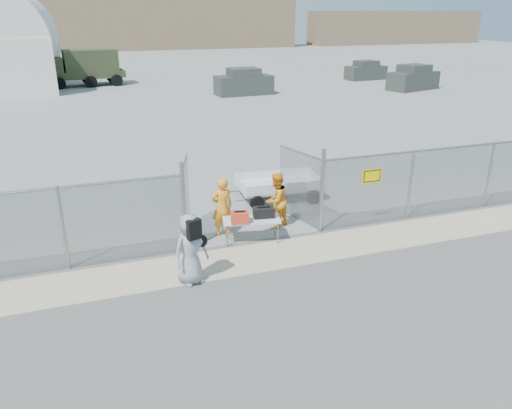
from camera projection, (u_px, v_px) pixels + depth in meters
name	position (u px, v px, depth m)	size (l,w,h in m)	color
ground	(282.00, 273.00, 12.36)	(160.00, 160.00, 0.00)	#555555
tarmac_inside	(124.00, 76.00, 49.34)	(160.00, 80.00, 0.01)	gray
dirt_strip	(268.00, 256.00, 13.24)	(44.00, 1.60, 0.01)	#C4B093
distant_hills	(132.00, 21.00, 80.93)	(140.00, 6.00, 9.00)	#7F684F
chain_link_fence	(256.00, 204.00, 13.72)	(40.00, 0.20, 2.20)	gray
quonset_hangar	(3.00, 36.00, 43.08)	(9.00, 18.00, 8.00)	silver
folding_table	(252.00, 230.00, 13.97)	(1.59, 0.66, 0.68)	silver
orange_bag	(240.00, 217.00, 13.58)	(0.48, 0.32, 0.30)	#ED3D26
black_duffel	(264.00, 212.00, 13.94)	(0.58, 0.34, 0.28)	black
security_worker_left	(222.00, 207.00, 14.18)	(0.63, 0.42, 1.74)	orange
security_worker_right	(276.00, 200.00, 14.72)	(0.83, 0.64, 1.70)	orange
visitor	(190.00, 249.00, 11.66)	(0.86, 0.56, 1.75)	#9494A1
utility_trailer	(278.00, 187.00, 17.09)	(3.57, 1.84, 0.87)	silver
military_truck	(85.00, 68.00, 42.51)	(6.28, 2.32, 3.00)	#353C23
parked_vehicle_near	(244.00, 82.00, 38.22)	(4.31, 1.95, 1.95)	#393D38
parked_vehicle_mid	(366.00, 70.00, 46.64)	(3.75, 1.70, 1.70)	#393D38
parked_vehicle_far	(413.00, 78.00, 40.59)	(4.33, 1.96, 1.96)	#393D38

